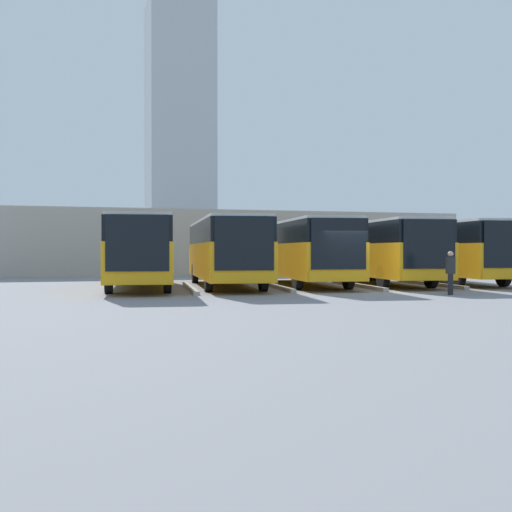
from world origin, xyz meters
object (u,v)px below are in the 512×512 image
bus_2 (303,249)px  bus_3 (225,249)px  bus_4 (139,249)px  bus_1 (378,249)px  pedestrian (450,271)px  bus_0 (445,250)px

bus_2 → bus_3: size_ratio=1.00×
bus_3 → bus_4: 4.00m
bus_4 → bus_1: bearing=-173.2°
bus_2 → pedestrian: 8.71m
bus_3 → pedestrian: size_ratio=7.32×
bus_1 → bus_2: same height
bus_0 → bus_2: same height
bus_2 → bus_3: bearing=10.9°
bus_2 → bus_3: (4.00, 0.32, 0.00)m
bus_2 → bus_4: 8.00m
bus_3 → bus_4: size_ratio=1.00×
bus_2 → pedestrian: (-3.08, 8.10, -0.86)m
bus_0 → bus_3: same height
bus_3 → pedestrian: (-7.07, 7.78, -0.86)m
bus_0 → bus_1: bearing=9.2°
bus_4 → pedestrian: bus_4 is taller
bus_0 → bus_3: bearing=8.0°
bus_1 → bus_3: same height
bus_1 → bus_3: bearing=7.4°
bus_4 → bus_3: bearing=-174.3°
bus_1 → bus_2: size_ratio=1.00×
bus_1 → pedestrian: (0.92, 7.93, -0.86)m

